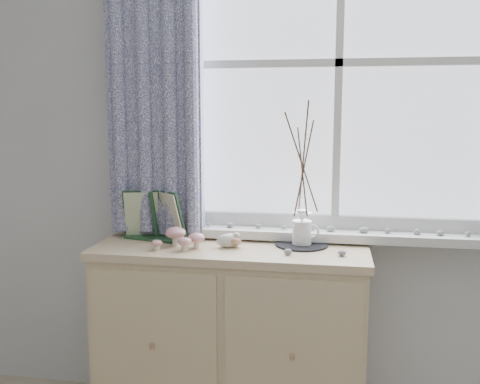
{
  "coord_description": "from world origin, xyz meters",
  "views": [
    {
      "loc": [
        0.28,
        -0.49,
        1.44
      ],
      "look_at": [
        -0.1,
        1.7,
        1.1
      ],
      "focal_mm": 40.0,
      "sensor_mm": 36.0,
      "label": 1
    }
  ],
  "objects": [
    {
      "name": "sideboard",
      "position": [
        -0.15,
        1.75,
        0.43
      ],
      "size": [
        1.2,
        0.45,
        0.85
      ],
      "color": "beige",
      "rests_on": "ground"
    },
    {
      "name": "botanical_book",
      "position": [
        -0.52,
        1.79,
        0.97
      ],
      "size": [
        0.36,
        0.2,
        0.23
      ],
      "primitive_type": null,
      "rotation": [
        0.0,
        0.0,
        -0.22
      ],
      "color": "#204429",
      "rests_on": "sideboard"
    },
    {
      "name": "toadstool_cluster",
      "position": [
        -0.36,
        1.69,
        0.9
      ],
      "size": [
        0.22,
        0.15,
        0.09
      ],
      "color": "beige",
      "rests_on": "sideboard"
    },
    {
      "name": "wooden_eggs",
      "position": [
        -0.15,
        1.77,
        0.88
      ],
      "size": [
        0.09,
        0.11,
        0.07
      ],
      "color": "#A57A5C",
      "rests_on": "sideboard"
    },
    {
      "name": "songbird_figurine",
      "position": [
        -0.16,
        1.73,
        0.88
      ],
      "size": [
        0.14,
        0.09,
        0.07
      ],
      "primitive_type": null,
      "rotation": [
        0.0,
        0.0,
        0.25
      ],
      "color": "silver",
      "rests_on": "sideboard"
    },
    {
      "name": "crocheted_doily",
      "position": [
        0.16,
        1.82,
        0.85
      ],
      "size": [
        0.23,
        0.23,
        0.01
      ],
      "primitive_type": "cylinder",
      "color": "black",
      "rests_on": "sideboard"
    },
    {
      "name": "twig_pitcher",
      "position": [
        0.16,
        1.82,
        1.22
      ],
      "size": [
        0.29,
        0.29,
        0.64
      ],
      "rotation": [
        0.0,
        0.0,
        -0.37
      ],
      "color": "white",
      "rests_on": "crocheted_doily"
    },
    {
      "name": "sideboard_pebbles",
      "position": [
        0.15,
        1.75,
        0.86
      ],
      "size": [
        0.33,
        0.23,
        0.02
      ],
      "color": "gray",
      "rests_on": "sideboard"
    }
  ]
}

